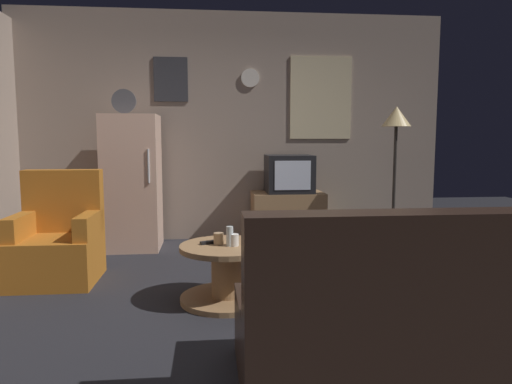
% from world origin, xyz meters
% --- Properties ---
extents(ground_plane, '(12.00, 12.00, 0.00)m').
position_xyz_m(ground_plane, '(0.00, 0.00, 0.00)').
color(ground_plane, '#232328').
extents(wall_with_art, '(5.20, 0.12, 2.75)m').
position_xyz_m(wall_with_art, '(0.01, 2.45, 1.38)').
color(wall_with_art, gray).
rests_on(wall_with_art, ground_plane).
extents(fridge, '(0.60, 0.62, 1.77)m').
position_xyz_m(fridge, '(-1.14, 1.97, 0.75)').
color(fridge, beige).
rests_on(fridge, ground_plane).
extents(tv_stand, '(0.84, 0.53, 0.61)m').
position_xyz_m(tv_stand, '(0.64, 2.08, 0.30)').
color(tv_stand, '#9E754C').
rests_on(tv_stand, ground_plane).
extents(crt_tv, '(0.54, 0.51, 0.44)m').
position_xyz_m(crt_tv, '(0.66, 2.08, 0.83)').
color(crt_tv, black).
rests_on(crt_tv, tv_stand).
extents(standing_lamp, '(0.32, 0.32, 1.59)m').
position_xyz_m(standing_lamp, '(1.76, 1.64, 1.36)').
color(standing_lamp, '#332D28').
rests_on(standing_lamp, ground_plane).
extents(coffee_table, '(0.72, 0.72, 0.44)m').
position_xyz_m(coffee_table, '(-0.15, 0.12, 0.22)').
color(coffee_table, '#9E754C').
rests_on(coffee_table, ground_plane).
extents(wine_glass, '(0.05, 0.05, 0.15)m').
position_xyz_m(wine_glass, '(-0.13, 0.07, 0.51)').
color(wine_glass, silver).
rests_on(wine_glass, coffee_table).
extents(mug_ceramic_white, '(0.08, 0.08, 0.09)m').
position_xyz_m(mug_ceramic_white, '(-0.10, 0.08, 0.48)').
color(mug_ceramic_white, silver).
rests_on(mug_ceramic_white, coffee_table).
extents(mug_ceramic_tan, '(0.08, 0.08, 0.09)m').
position_xyz_m(mug_ceramic_tan, '(-0.21, 0.13, 0.48)').
color(mug_ceramic_tan, tan).
rests_on(mug_ceramic_tan, coffee_table).
extents(remote_control, '(0.15, 0.10, 0.02)m').
position_xyz_m(remote_control, '(-0.28, 0.17, 0.45)').
color(remote_control, black).
rests_on(remote_control, coffee_table).
extents(armchair, '(0.68, 0.68, 0.96)m').
position_xyz_m(armchair, '(-1.60, 0.80, 0.34)').
color(armchair, '#B2661E').
rests_on(armchair, ground_plane).
extents(couch, '(1.70, 0.80, 0.92)m').
position_xyz_m(couch, '(0.71, -1.18, 0.31)').
color(couch, black).
rests_on(couch, ground_plane).
extents(book_stack, '(0.22, 0.18, 0.13)m').
position_xyz_m(book_stack, '(1.31, 1.97, 0.07)').
color(book_stack, '#896168').
rests_on(book_stack, ground_plane).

